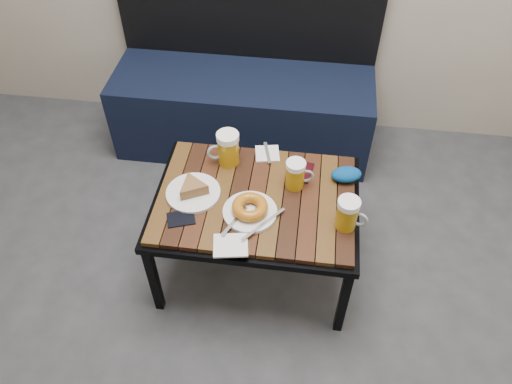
# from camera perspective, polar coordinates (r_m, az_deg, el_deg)

# --- Properties ---
(bench) EXTENTS (1.40, 0.50, 0.95)m
(bench) POSITION_cam_1_polar(r_m,az_deg,el_deg) (2.84, -1.40, 10.23)
(bench) COLOR black
(bench) RESTS_ON ground
(cafe_table) EXTENTS (0.84, 0.62, 0.47)m
(cafe_table) POSITION_cam_1_polar(r_m,az_deg,el_deg) (2.06, 0.00, -1.37)
(cafe_table) COLOR black
(cafe_table) RESTS_ON ground
(beer_mug_left) EXTENTS (0.15, 0.11, 0.15)m
(beer_mug_left) POSITION_cam_1_polar(r_m,az_deg,el_deg) (2.13, -3.28, 5.01)
(beer_mug_left) COLOR #AC7D0D
(beer_mug_left) RESTS_ON cafe_table
(beer_mug_centre) EXTENTS (0.12, 0.09, 0.13)m
(beer_mug_centre) POSITION_cam_1_polar(r_m,az_deg,el_deg) (2.03, 4.57, 2.03)
(beer_mug_centre) COLOR #AC7D0D
(beer_mug_centre) RESTS_ON cafe_table
(beer_mug_right) EXTENTS (0.13, 0.10, 0.14)m
(beer_mug_right) POSITION_cam_1_polar(r_m,az_deg,el_deg) (1.91, 10.45, -2.45)
(beer_mug_right) COLOR #AC7D0D
(beer_mug_right) RESTS_ON cafe_table
(plate_pie) EXTENTS (0.22, 0.22, 0.06)m
(plate_pie) POSITION_cam_1_polar(r_m,az_deg,el_deg) (2.04, -7.23, 0.23)
(plate_pie) COLOR white
(plate_pie) RESTS_ON cafe_table
(plate_bagel) EXTENTS (0.24, 0.26, 0.06)m
(plate_bagel) POSITION_cam_1_polar(r_m,az_deg,el_deg) (1.95, -0.70, -1.98)
(plate_bagel) COLOR white
(plate_bagel) RESTS_ON cafe_table
(napkin_left) EXTENTS (0.12, 0.14, 0.01)m
(napkin_left) POSITION_cam_1_polar(r_m,az_deg,el_deg) (2.21, 1.30, 4.42)
(napkin_left) COLOR white
(napkin_left) RESTS_ON cafe_table
(napkin_right) EXTENTS (0.14, 0.13, 0.01)m
(napkin_right) POSITION_cam_1_polar(r_m,az_deg,el_deg) (1.87, -2.92, -6.11)
(napkin_right) COLOR white
(napkin_right) RESTS_ON cafe_table
(passport_navy) EXTENTS (0.13, 0.11, 0.01)m
(passport_navy) POSITION_cam_1_polar(r_m,az_deg,el_deg) (1.97, -8.58, -3.01)
(passport_navy) COLOR black
(passport_navy) RESTS_ON cafe_table
(passport_burgundy) EXTENTS (0.11, 0.14, 0.01)m
(passport_burgundy) POSITION_cam_1_polar(r_m,az_deg,el_deg) (2.13, 5.18, 2.38)
(passport_burgundy) COLOR black
(passport_burgundy) RESTS_ON cafe_table
(knit_pouch) EXTENTS (0.14, 0.11, 0.06)m
(knit_pouch) POSITION_cam_1_polar(r_m,az_deg,el_deg) (2.11, 10.28, 1.99)
(knit_pouch) COLOR navy
(knit_pouch) RESTS_ON cafe_table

